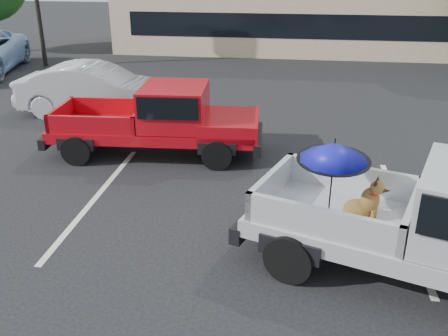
{
  "coord_description": "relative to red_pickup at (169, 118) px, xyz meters",
  "views": [
    {
      "loc": [
        0.83,
        -6.61,
        4.53
      ],
      "look_at": [
        -0.22,
        0.83,
        1.3
      ],
      "focal_mm": 40.0,
      "sensor_mm": 36.0,
      "label": 1
    }
  ],
  "objects": [
    {
      "name": "ground",
      "position": [
        2.08,
        -4.52,
        -0.93
      ],
      "size": [
        90.0,
        90.0,
        0.0
      ],
      "primitive_type": "plane",
      "color": "black",
      "rests_on": "ground"
    },
    {
      "name": "stripe_left",
      "position": [
        -0.92,
        -2.52,
        -0.93
      ],
      "size": [
        0.12,
        5.0,
        0.01
      ],
      "primitive_type": "cube",
      "color": "silver",
      "rests_on": "ground"
    },
    {
      "name": "stripe_right",
      "position": [
        5.08,
        -2.52,
        -0.93
      ],
      "size": [
        0.12,
        5.0,
        0.01
      ],
      "primitive_type": "cube",
      "color": "silver",
      "rests_on": "ground"
    },
    {
      "name": "red_pickup",
      "position": [
        0.0,
        0.0,
        0.0
      ],
      "size": [
        5.25,
        2.14,
        1.7
      ],
      "rotation": [
        0.0,
        0.0,
        0.06
      ],
      "color": "black",
      "rests_on": "ground"
    },
    {
      "name": "silver_sedan",
      "position": [
        -2.98,
        2.93,
        -0.17
      ],
      "size": [
        4.65,
        1.65,
        1.53
      ],
      "primitive_type": "imported",
      "rotation": [
        0.0,
        0.0,
        1.58
      ],
      "color": "#BABDC2",
      "rests_on": "ground"
    }
  ]
}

